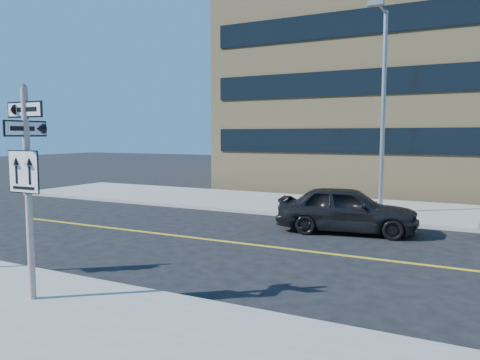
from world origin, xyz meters
The scene contains 5 objects.
ground centered at (0.00, 0.00, 0.00)m, with size 120.00×120.00×0.00m, color black.
sign_pole centered at (0.00, -2.51, 2.44)m, with size 0.92×0.92×4.06m.
parked_car_a centered at (3.60, 7.10, 0.79)m, with size 4.64×1.87×1.58m, color black.
streetlight_a centered at (4.00, 10.76, 4.76)m, with size 0.55×2.25×8.00m.
building_brick centered at (2.00, 25.00, 9.00)m, with size 18.00×18.00×18.00m, color tan.
Camera 1 is at (7.53, -8.44, 3.27)m, focal length 35.00 mm.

